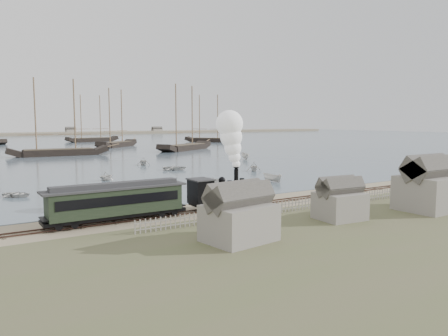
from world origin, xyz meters
TOP-DOWN VIEW (x-y plane):
  - ground at (0.00, 0.00)m, footprint 600.00×600.00m
  - harbor_water at (0.00, 170.00)m, footprint 600.00×336.00m
  - rail_track at (0.00, -2.00)m, footprint 120.00×1.80m
  - picket_fence_west at (-6.50, -7.00)m, footprint 19.00×0.10m
  - picket_fence_east at (12.50, -7.50)m, footprint 15.00×0.10m
  - shed_left at (-10.00, -13.00)m, footprint 5.00×4.00m
  - shed_mid at (2.00, -12.00)m, footprint 4.00×3.50m
  - shed_right at (13.00, -14.00)m, footprint 6.00×5.00m
  - far_spit at (0.00, 250.00)m, footprint 500.00×20.00m
  - locomotive at (-3.57, -2.00)m, footprint 7.89×2.95m
  - passenger_coach at (-15.77, -2.00)m, footprint 12.86×2.48m
  - beached_dinghy at (-11.20, 0.93)m, footprint 3.27×4.38m
  - rowboat_0 at (-21.59, 16.75)m, footprint 3.97×4.10m
  - rowboat_1 at (-8.13, 25.18)m, footprint 3.34×3.49m
  - rowboat_2 at (12.21, 10.55)m, footprint 3.52×2.14m
  - rowboat_3 at (6.81, 32.25)m, footprint 4.63×5.25m
  - rowboat_4 at (18.14, 23.07)m, footprint 4.04×3.86m
  - rowboat_5 at (30.65, 43.42)m, footprint 4.34×2.90m
  - rowboat_7 at (5.42, 43.75)m, footprint 3.43×3.02m
  - rowboat_8 at (2.16, 10.51)m, footprint 3.72×3.12m
  - schooner_2 at (-3.74, 78.43)m, footprint 25.03×7.31m
  - schooner_3 at (21.61, 106.96)m, footprint 19.31×18.00m
  - schooner_4 at (33.99, 79.87)m, footprint 24.14×17.85m
  - schooner_5 at (65.86, 118.97)m, footprint 17.15×19.53m
  - schooner_8 at (24.82, 148.07)m, footprint 22.95×8.54m

SIDE VIEW (x-z plane):
  - ground at x=0.00m, z-range 0.00..0.00m
  - picket_fence_west at x=-6.50m, z-range -0.60..0.60m
  - picket_fence_east at x=12.50m, z-range -0.60..0.60m
  - shed_left at x=-10.00m, z-range -2.05..2.05m
  - shed_mid at x=2.00m, z-range -1.80..1.80m
  - shed_right at x=13.00m, z-range -2.55..2.55m
  - far_spit at x=0.00m, z-range -0.90..0.90m
  - harbor_water at x=0.00m, z-range 0.00..0.06m
  - rail_track at x=0.00m, z-range -0.04..0.12m
  - rowboat_0 at x=-21.59m, z-range 0.06..0.75m
  - beached_dinghy at x=-11.20m, z-range 0.00..0.87m
  - rowboat_3 at x=6.81m, z-range 0.06..0.96m
  - rowboat_2 at x=12.21m, z-range 0.06..1.34m
  - rowboat_8 at x=2.16m, z-range 0.06..1.44m
  - rowboat_1 at x=-8.13m, z-range 0.06..1.48m
  - rowboat_5 at x=30.65m, z-range 0.06..1.63m
  - rowboat_4 at x=18.14m, z-range 0.06..1.71m
  - rowboat_7 at x=5.42m, z-range 0.06..1.76m
  - passenger_coach at x=-15.77m, z-range 0.43..3.55m
  - locomotive at x=-3.57m, z-range -0.39..9.45m
  - schooner_2 at x=-3.74m, z-range 0.06..20.06m
  - schooner_3 at x=21.61m, z-range 0.06..20.06m
  - schooner_4 at x=33.99m, z-range 0.06..20.06m
  - schooner_5 at x=65.86m, z-range 0.06..20.06m
  - schooner_8 at x=24.82m, z-range 0.06..20.06m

